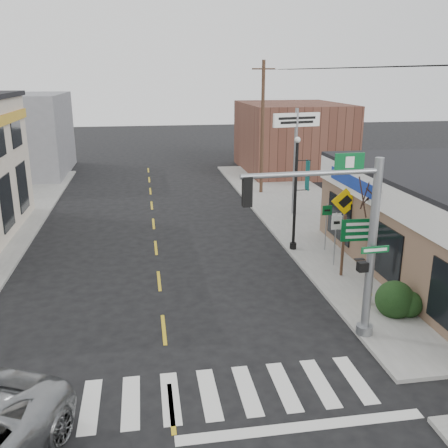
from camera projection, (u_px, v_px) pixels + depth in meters
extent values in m
plane|color=black|center=(171.00, 408.00, 12.39)|extent=(140.00, 140.00, 0.00)
cube|color=gray|center=(329.00, 231.00, 26.03)|extent=(6.00, 38.00, 0.13)
cube|color=gold|center=(159.00, 281.00, 19.94)|extent=(0.12, 56.00, 0.01)
cube|color=silver|center=(170.00, 398.00, 12.76)|extent=(11.00, 2.20, 0.01)
cube|color=brown|center=(292.00, 137.00, 41.76)|extent=(8.00, 10.00, 5.60)
cube|color=gray|center=(8.00, 135.00, 39.97)|extent=(9.00, 10.00, 6.40)
cylinder|color=gray|center=(371.00, 250.00, 14.87)|extent=(0.26, 0.26, 5.56)
cylinder|color=gray|center=(310.00, 173.00, 13.85)|extent=(4.07, 0.15, 0.15)
cube|color=black|center=(245.00, 190.00, 13.69)|extent=(0.26, 0.20, 0.83)
cube|color=#085124|center=(375.00, 250.00, 14.63)|extent=(0.88, 0.04, 0.20)
cube|color=#085124|center=(349.00, 162.00, 13.95)|extent=(0.88, 0.05, 0.51)
cube|color=black|center=(363.00, 267.00, 14.93)|extent=(0.30, 0.24, 0.30)
cube|color=#4A3222|center=(343.00, 245.00, 19.82)|extent=(0.09, 0.09, 2.54)
cube|color=#4A3222|center=(371.00, 244.00, 20.00)|extent=(0.09, 0.09, 2.54)
cube|color=#09441E|center=(359.00, 230.00, 19.67)|extent=(1.45, 0.05, 0.91)
cylinder|color=gold|center=(368.00, 296.00, 17.62)|extent=(0.20, 0.20, 0.55)
sphere|color=gold|center=(368.00, 288.00, 17.53)|extent=(0.22, 0.22, 0.22)
cylinder|color=gray|center=(343.00, 225.00, 22.03)|extent=(0.07, 0.07, 2.82)
cube|color=#EAB301|center=(345.00, 201.00, 21.69)|extent=(1.20, 0.03, 1.20)
cylinder|color=black|center=(295.00, 197.00, 22.50)|extent=(0.13, 0.13, 4.99)
sphere|color=silver|center=(298.00, 140.00, 21.76)|extent=(0.27, 0.27, 0.27)
cube|color=#0E4E49|center=(307.00, 175.00, 22.30)|extent=(0.02, 0.53, 1.34)
cylinder|color=gray|center=(295.00, 162.00, 28.17)|extent=(0.18, 0.18, 6.00)
cube|color=white|center=(297.00, 120.00, 27.49)|extent=(2.82, 0.18, 0.75)
cylinder|color=black|center=(374.00, 238.00, 19.80)|extent=(0.19, 0.19, 3.09)
ellipsoid|color=#1A391F|center=(395.00, 300.00, 16.85)|extent=(1.31, 1.31, 0.98)
ellipsoid|color=black|center=(410.00, 252.00, 21.55)|extent=(1.12, 1.12, 0.84)
cylinder|color=#3C2C1E|center=(262.00, 128.00, 33.00)|extent=(0.23, 0.23, 8.66)
cube|color=#3C2C1E|center=(264.00, 69.00, 31.91)|extent=(1.51, 0.09, 0.09)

